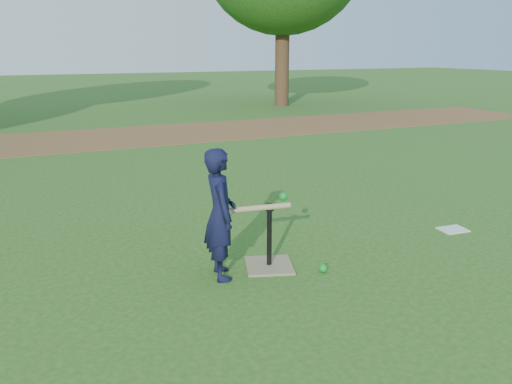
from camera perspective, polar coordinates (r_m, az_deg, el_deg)
name	(u,v)px	position (r m, az deg, el deg)	size (l,w,h in m)	color
ground	(247,253)	(5.02, -1.02, -7.04)	(80.00, 80.00, 0.00)	#285116
dirt_strip	(120,137)	(12.05, -15.30, 6.09)	(24.00, 3.00, 0.01)	brown
child	(220,214)	(4.34, -4.13, -2.55)	(0.43, 0.28, 1.17)	black
wiffle_ball_ground	(323,268)	(4.64, 7.69, -8.63)	(0.08, 0.08, 0.08)	#0C8925
clipboard	(453,230)	(6.06, 21.58, -4.01)	(0.30, 0.23, 0.01)	silver
batting_tee	(269,256)	(4.69, 1.51, -7.28)	(0.54, 0.54, 0.61)	#867755
swing_action	(261,206)	(4.47, 0.55, -1.62)	(0.66, 0.19, 0.12)	tan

